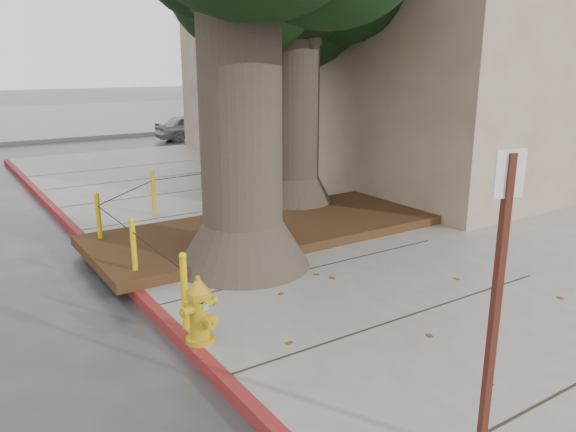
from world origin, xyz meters
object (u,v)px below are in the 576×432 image
Objects in this scene: fire_hydrant at (200,310)px; car_red at (293,115)px; car_silver at (193,127)px; signpost at (497,295)px.

car_red is at bearing 37.72° from fire_hydrant.
car_silver is (7.39, 16.81, 0.01)m from fire_hydrant.
fire_hydrant is 0.25× the size of car_silver.
car_red reaches higher than car_silver.
car_red is at bearing -69.92° from car_silver.
signpost is at bearing 149.81° from car_red.
signpost reaches higher than car_silver.
car_red is at bearing 74.37° from signpost.
car_silver is at bearing 86.95° from signpost.
car_silver is (6.34, 19.77, -1.00)m from signpost.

